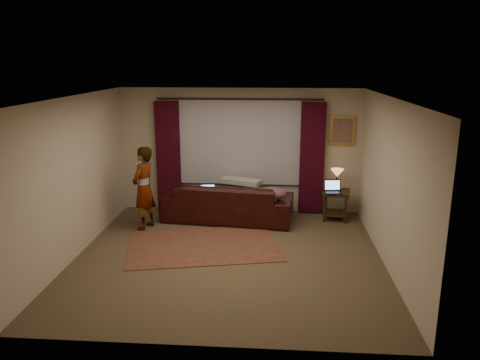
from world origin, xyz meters
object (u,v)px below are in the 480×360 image
Objects in this scene: sofa at (228,195)px; laptop_table at (334,187)px; tiffany_lamp at (337,179)px; laptop_sofa at (208,191)px; end_table at (336,205)px; person at (144,188)px.

laptop_table is at bearing -173.00° from sofa.
sofa is 6.09× the size of tiffany_lamp.
laptop_sofa is at bearing 177.45° from laptop_table.
end_table is at bearing 57.36° from laptop_table.
laptop_sofa is 0.92× the size of laptop_table.
laptop_sofa is at bearing -170.83° from tiffany_lamp.
laptop_table is at bearing -116.25° from end_table.
laptop_table is (-0.07, -0.15, 0.42)m from end_table.
laptop_table is at bearing -4.19° from laptop_sofa.
person is at bearing -176.49° from laptop_table.
person is at bearing -165.92° from laptop_sofa.
tiffany_lamp is 1.18× the size of laptop_table.
end_table is at bearing 119.12° from person.
person is (-3.70, -0.78, 0.49)m from end_table.
laptop_table is at bearing 117.06° from person.
person is at bearing -168.04° from end_table.
end_table is 3.82m from person.
laptop_table is (2.48, 0.17, 0.10)m from laptop_sofa.
sofa is at bearing 128.97° from person.
tiffany_lamp reaches higher than end_table.
person reaches higher than tiffany_lamp.
laptop_sofa is at bearing 129.26° from person.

